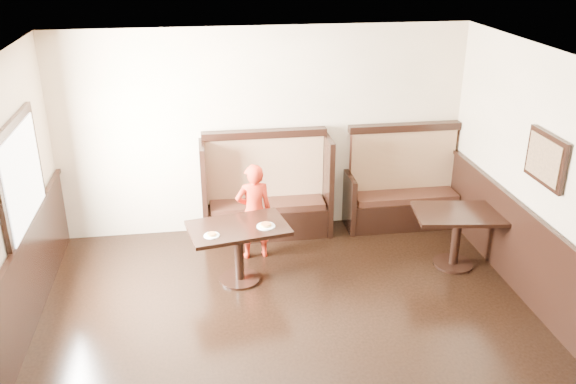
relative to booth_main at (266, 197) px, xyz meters
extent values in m
plane|color=beige|center=(0.00, 0.20, 0.87)|extent=(5.50, 0.00, 5.50)
plane|color=white|center=(0.00, -3.30, 2.27)|extent=(7.00, 7.00, 0.00)
cube|color=black|center=(-2.71, -1.40, 1.02)|extent=(0.05, 1.50, 1.20)
cube|color=white|center=(-2.69, -1.40, 1.02)|extent=(0.01, 1.30, 1.00)
cube|color=black|center=(2.71, -2.10, 1.17)|extent=(0.04, 0.70, 0.55)
cube|color=olive|center=(2.69, -2.10, 1.17)|extent=(0.01, 0.60, 0.45)
cube|color=black|center=(0.00, -0.08, -0.32)|extent=(1.60, 0.50, 0.42)
cube|color=black|center=(0.00, -0.08, -0.07)|extent=(1.54, 0.46, 0.09)
cube|color=#45100D|center=(0.00, 0.13, 0.37)|extent=(1.60, 0.12, 0.92)
cube|color=black|center=(0.00, 0.13, 0.87)|extent=(1.68, 0.16, 0.10)
cube|color=black|center=(-0.84, 0.02, 0.15)|extent=(0.07, 0.72, 1.36)
cube|color=black|center=(0.84, 0.02, 0.15)|extent=(0.07, 0.72, 1.36)
cube|color=black|center=(1.95, -0.08, -0.32)|extent=(1.50, 0.50, 0.42)
cube|color=black|center=(1.95, -0.08, -0.07)|extent=(1.44, 0.46, 0.09)
cube|color=#45100D|center=(1.95, 0.13, 0.37)|extent=(1.50, 0.12, 0.92)
cube|color=black|center=(1.95, 0.13, 0.87)|extent=(1.58, 0.16, 0.10)
cube|color=black|center=(1.16, 0.02, -0.13)|extent=(0.07, 0.72, 0.80)
cube|color=black|center=(2.74, 0.02, -0.13)|extent=(0.07, 0.72, 0.80)
cube|color=black|center=(-0.47, -1.23, 0.18)|extent=(1.25, 0.91, 0.05)
cylinder|color=black|center=(-0.47, -1.23, -0.18)|extent=(0.11, 0.11, 0.66)
cylinder|color=black|center=(-0.47, -1.23, -0.51)|extent=(0.49, 0.49, 0.03)
cube|color=black|center=(2.22, -1.26, 0.18)|extent=(1.14, 0.83, 0.05)
cylinder|color=black|center=(2.22, -1.26, -0.18)|extent=(0.12, 0.12, 0.67)
cylinder|color=black|center=(2.22, -1.26, -0.51)|extent=(0.50, 0.50, 0.03)
imported|color=red|center=(-0.23, -0.67, 0.11)|extent=(0.49, 0.35, 1.27)
cylinder|color=white|center=(-0.79, -1.43, 0.21)|extent=(0.18, 0.18, 0.01)
cylinder|color=#D9AE5C|center=(-0.79, -1.43, 0.22)|extent=(0.11, 0.11, 0.01)
cylinder|color=#EABA54|center=(-0.79, -1.43, 0.23)|extent=(0.10, 0.10, 0.01)
cylinder|color=white|center=(-0.15, -1.28, 0.21)|extent=(0.22, 0.22, 0.01)
cylinder|color=#D9AE5C|center=(-0.15, -1.28, 0.22)|extent=(0.13, 0.13, 0.02)
cylinder|color=#EABA54|center=(-0.15, -1.28, 0.24)|extent=(0.11, 0.11, 0.01)
camera|label=1|loc=(-0.84, -7.60, 3.37)|focal=38.00mm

